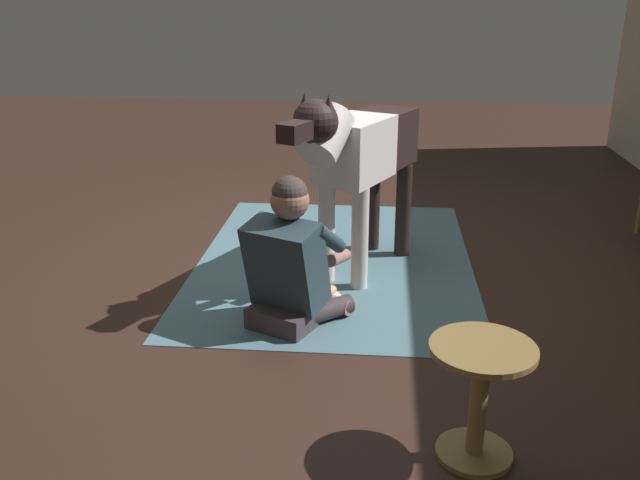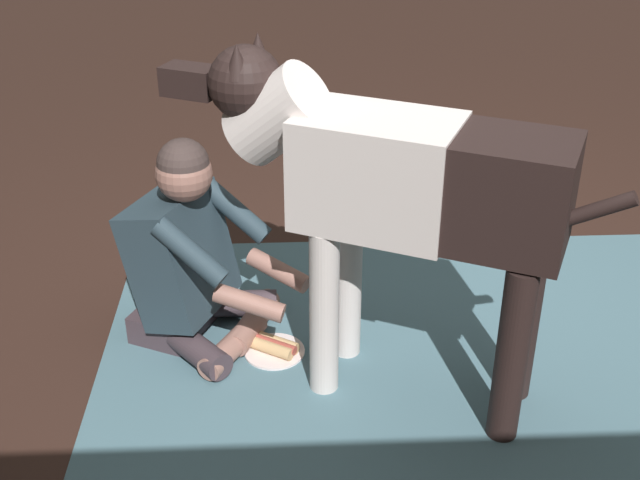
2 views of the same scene
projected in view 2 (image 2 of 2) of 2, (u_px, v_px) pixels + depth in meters
name	position (u px, v px, depth m)	size (l,w,h in m)	color
ground_plane	(411.00, 321.00, 3.36)	(14.35, 14.35, 0.00)	#34201A
area_rug	(431.00, 353.00, 3.15)	(2.56, 1.85, 0.01)	slate
person_sitting_on_floor	(192.00, 260.00, 3.11)	(0.74, 0.62, 0.84)	#41333A
large_dog	(394.00, 186.00, 2.63)	(1.46, 0.79, 1.23)	silver
hot_dog_on_plate	(274.00, 348.00, 3.15)	(0.24, 0.24, 0.06)	white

